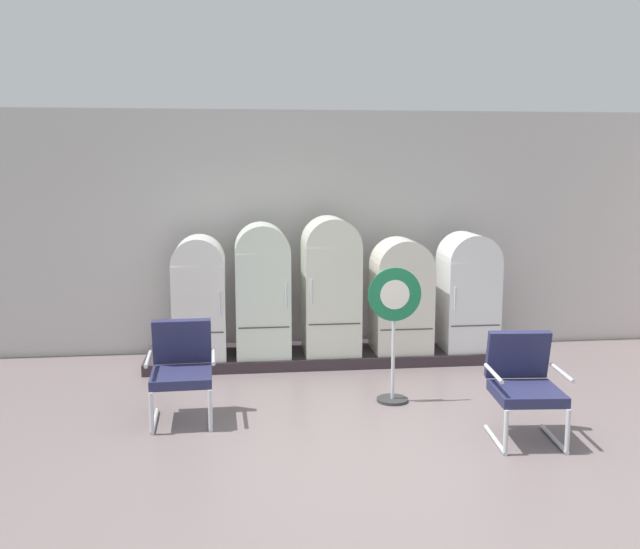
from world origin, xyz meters
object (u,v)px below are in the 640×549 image
object	(u,v)px
refrigerator_1	(262,285)
armchair_left	(182,366)
refrigerator_0	(199,293)
refrigerator_4	(468,288)
refrigerator_3	(401,292)
refrigerator_2	(331,281)
armchair_right	(524,382)
sign_stand	(394,332)

from	to	relation	value
refrigerator_1	armchair_left	size ratio (longest dim) A/B	1.68
refrigerator_0	refrigerator_4	distance (m)	3.27
refrigerator_3	refrigerator_4	world-z (taller)	refrigerator_4
refrigerator_1	refrigerator_3	world-z (taller)	refrigerator_1
refrigerator_3	armchair_left	world-z (taller)	refrigerator_3
refrigerator_1	refrigerator_4	size ratio (longest dim) A/B	1.10
refrigerator_0	refrigerator_2	world-z (taller)	refrigerator_2
armchair_right	sign_stand	bearing A→B (deg)	130.82
refrigerator_3	sign_stand	world-z (taller)	refrigerator_3
refrigerator_2	armchair_right	size ratio (longest dim) A/B	1.76
refrigerator_2	armchair_left	world-z (taller)	refrigerator_2
refrigerator_4	armchair_left	size ratio (longest dim) A/B	1.53
refrigerator_0	armchair_right	xyz separation A→B (m)	(2.93, -2.61, -0.38)
refrigerator_1	refrigerator_2	world-z (taller)	refrigerator_2
refrigerator_2	refrigerator_1	bearing A→B (deg)	-179.92
refrigerator_3	refrigerator_2	bearing A→B (deg)	177.78
armchair_left	armchair_right	size ratio (longest dim) A/B	1.00
refrigerator_0	armchair_left	xyz separation A→B (m)	(-0.09, -1.76, -0.38)
refrigerator_3	armchair_left	bearing A→B (deg)	-145.43
refrigerator_1	sign_stand	world-z (taller)	refrigerator_1
refrigerator_2	armchair_right	distance (m)	2.99
armchair_right	refrigerator_1	bearing A→B (deg)	129.93
refrigerator_2	sign_stand	size ratio (longest dim) A/B	1.18
refrigerator_0	armchair_right	size ratio (longest dim) A/B	1.53
refrigerator_4	sign_stand	distance (m)	1.98
sign_stand	armchair_right	bearing A→B (deg)	-49.18
refrigerator_4	sign_stand	world-z (taller)	refrigerator_4
sign_stand	refrigerator_2	bearing A→B (deg)	105.81
armchair_right	sign_stand	xyz separation A→B (m)	(-0.93, 1.08, 0.21)
refrigerator_0	refrigerator_3	distance (m)	2.43
refrigerator_0	armchair_left	bearing A→B (deg)	-93.01
refrigerator_1	armchair_left	xyz separation A→B (m)	(-0.84, -1.77, -0.45)
refrigerator_2	sign_stand	world-z (taller)	refrigerator_2
refrigerator_4	armchair_right	xyz separation A→B (m)	(-0.34, -2.59, -0.37)
refrigerator_2	armchair_left	distance (m)	2.48
armchair_right	sign_stand	size ratio (longest dim) A/B	0.67
refrigerator_0	armchair_left	size ratio (longest dim) A/B	1.53
refrigerator_2	refrigerator_3	xyz separation A→B (m)	(0.86, -0.03, -0.15)
refrigerator_3	armchair_left	distance (m)	3.08
refrigerator_1	refrigerator_3	xyz separation A→B (m)	(1.68, -0.03, -0.11)
refrigerator_0	refrigerator_1	distance (m)	0.75
refrigerator_4	refrigerator_1	bearing A→B (deg)	179.49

